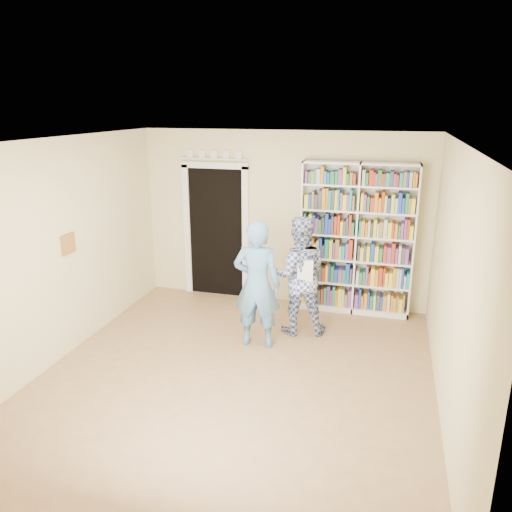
{
  "coord_description": "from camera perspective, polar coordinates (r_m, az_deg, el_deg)",
  "views": [
    {
      "loc": [
        1.6,
        -4.95,
        3.06
      ],
      "look_at": [
        0.0,
        0.9,
        1.21
      ],
      "focal_mm": 35.0,
      "sensor_mm": 36.0,
      "label": 1
    }
  ],
  "objects": [
    {
      "name": "floor",
      "position": [
        6.04,
        -2.33,
        -13.56
      ],
      "size": [
        5.0,
        5.0,
        0.0
      ],
      "primitive_type": "plane",
      "color": "#8F6445",
      "rests_on": "ground"
    },
    {
      "name": "ceiling",
      "position": [
        5.21,
        -2.69,
        12.95
      ],
      "size": [
        5.0,
        5.0,
        0.0
      ],
      "primitive_type": "plane",
      "rotation": [
        3.14,
        0.0,
        0.0
      ],
      "color": "white",
      "rests_on": "wall_back"
    },
    {
      "name": "wall_back",
      "position": [
        7.81,
        3.09,
        4.26
      ],
      "size": [
        4.5,
        0.0,
        4.5
      ],
      "primitive_type": "plane",
      "rotation": [
        1.57,
        0.0,
        0.0
      ],
      "color": "beige",
      "rests_on": "floor"
    },
    {
      "name": "wall_left",
      "position": [
        6.5,
        -21.76,
        0.43
      ],
      "size": [
        0.0,
        5.0,
        5.0
      ],
      "primitive_type": "plane",
      "rotation": [
        1.57,
        0.0,
        1.57
      ],
      "color": "beige",
      "rests_on": "floor"
    },
    {
      "name": "wall_right",
      "position": [
        5.28,
        21.51,
        -3.22
      ],
      "size": [
        0.0,
        5.0,
        5.0
      ],
      "primitive_type": "plane",
      "rotation": [
        1.57,
        0.0,
        -1.57
      ],
      "color": "beige",
      "rests_on": "floor"
    },
    {
      "name": "bookshelf",
      "position": [
        7.55,
        11.42,
        1.95
      ],
      "size": [
        1.66,
        0.31,
        2.28
      ],
      "rotation": [
        0.0,
        0.0,
        -0.12
      ],
      "color": "white",
      "rests_on": "floor"
    },
    {
      "name": "doorway",
      "position": [
        8.12,
        -4.58,
        3.5
      ],
      "size": [
        1.1,
        0.08,
        2.43
      ],
      "color": "black",
      "rests_on": "floor"
    },
    {
      "name": "wall_art",
      "position": [
        6.63,
        -20.65,
        1.31
      ],
      "size": [
        0.03,
        0.25,
        0.25
      ],
      "primitive_type": "cube",
      "color": "brown",
      "rests_on": "wall_left"
    },
    {
      "name": "man_blue",
      "position": [
        6.42,
        0.12,
        -3.28
      ],
      "size": [
        0.64,
        0.44,
        1.69
      ],
      "primitive_type": "imported",
      "rotation": [
        0.0,
        0.0,
        3.2
      ],
      "color": "#5387B9",
      "rests_on": "floor"
    },
    {
      "name": "man_plaid",
      "position": [
        6.82,
        4.88,
        -2.25
      ],
      "size": [
        0.94,
        0.81,
        1.65
      ],
      "primitive_type": "imported",
      "rotation": [
        0.0,
        0.0,
        3.4
      ],
      "color": "navy",
      "rests_on": "floor"
    },
    {
      "name": "paper_sheet",
      "position": [
        6.54,
        5.64,
        -1.7
      ],
      "size": [
        0.21,
        0.03,
        0.29
      ],
      "primitive_type": "cube",
      "rotation": [
        0.0,
        0.0,
        0.1
      ],
      "color": "white",
      "rests_on": "man_plaid"
    }
  ]
}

